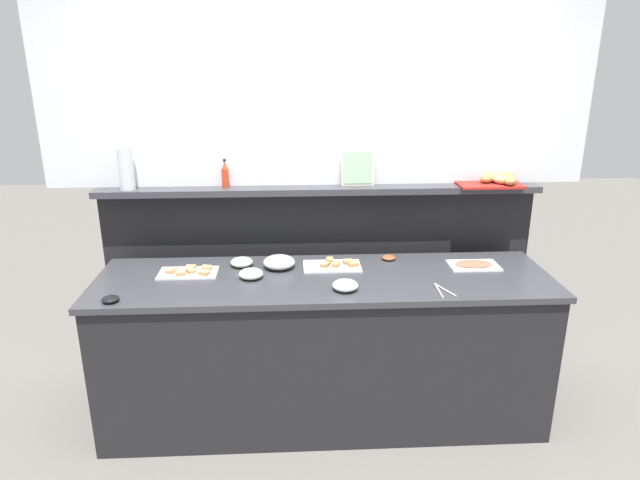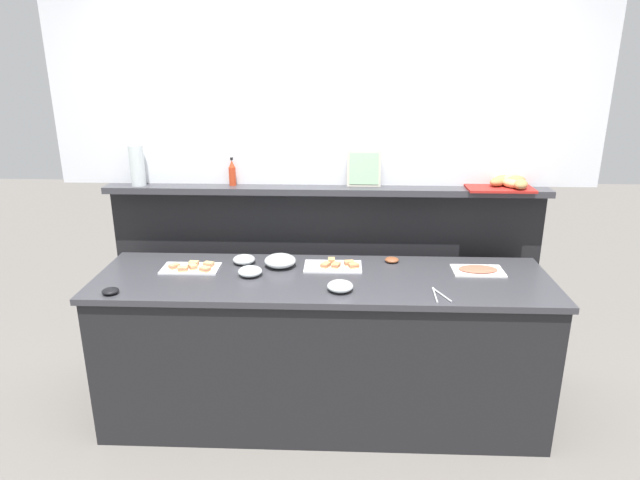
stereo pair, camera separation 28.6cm
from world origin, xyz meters
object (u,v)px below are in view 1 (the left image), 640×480
object	(u,v)px
serving_tongs	(442,290)
bread_basket	(497,179)
sandwich_platter_front	(334,265)
water_carafe	(126,169)
glass_bowl_large	(251,274)
framed_picture	(358,168)
condiment_bowl_teal	(389,257)
condiment_bowl_red	(110,299)
sandwich_platter_side	(189,272)
glass_bowl_medium	(345,286)
cold_cuts_platter	(474,265)
hot_sauce_bottle	(225,175)
glass_bowl_small	(279,263)
glass_bowl_extra	(242,262)

from	to	relation	value
serving_tongs	bread_basket	xyz separation A→B (m)	(0.51, 0.70, 0.45)
sandwich_platter_front	water_carafe	world-z (taller)	water_carafe
glass_bowl_large	framed_picture	distance (m)	0.96
condiment_bowl_teal	condiment_bowl_red	size ratio (longest dim) A/B	0.96
condiment_bowl_red	serving_tongs	bearing A→B (deg)	1.54
glass_bowl_large	framed_picture	xyz separation A→B (m)	(0.65, 0.50, 0.50)
sandwich_platter_side	framed_picture	xyz separation A→B (m)	(1.01, 0.42, 0.51)
glass_bowl_medium	condiment_bowl_teal	xyz separation A→B (m)	(0.31, 0.45, -0.01)
cold_cuts_platter	glass_bowl_medium	xyz separation A→B (m)	(-0.80, -0.31, 0.02)
condiment_bowl_red	hot_sauce_bottle	xyz separation A→B (m)	(0.53, 0.76, 0.48)
glass_bowl_small	hot_sauce_bottle	xyz separation A→B (m)	(-0.33, 0.34, 0.46)
sandwich_platter_side	glass_bowl_extra	xyz separation A→B (m)	(0.29, 0.11, 0.01)
glass_bowl_medium	condiment_bowl_red	world-z (taller)	glass_bowl_medium
condiment_bowl_teal	bread_basket	distance (m)	0.86
sandwich_platter_front	glass_bowl_large	bearing A→B (deg)	-162.19
glass_bowl_large	condiment_bowl_red	size ratio (longest dim) A/B	1.56
sandwich_platter_front	framed_picture	distance (m)	0.65
glass_bowl_small	bread_basket	bearing A→B (deg)	12.82
water_carafe	condiment_bowl_teal	bearing A→B (deg)	-7.47
glass_bowl_small	serving_tongs	distance (m)	0.95
glass_bowl_medium	glass_bowl_extra	bearing A→B (deg)	146.41
glass_bowl_medium	framed_picture	world-z (taller)	framed_picture
glass_bowl_large	condiment_bowl_red	bearing A→B (deg)	-158.43
serving_tongs	water_carafe	world-z (taller)	water_carafe
cold_cuts_platter	sandwich_platter_side	bearing A→B (deg)	-178.85
cold_cuts_platter	hot_sauce_bottle	xyz separation A→B (m)	(-1.48, 0.37, 0.48)
glass_bowl_small	condiment_bowl_red	world-z (taller)	glass_bowl_small
sandwich_platter_side	glass_bowl_small	bearing A→B (deg)	7.43
glass_bowl_large	glass_bowl_small	size ratio (longest dim) A/B	0.73
glass_bowl_medium	glass_bowl_small	distance (m)	0.50
sandwich_platter_front	glass_bowl_large	size ratio (longest dim) A/B	2.47
bread_basket	water_carafe	world-z (taller)	water_carafe
glass_bowl_medium	framed_picture	size ratio (longest dim) A/B	0.63
condiment_bowl_red	serving_tongs	size ratio (longest dim) A/B	0.47
sandwich_platter_side	condiment_bowl_teal	world-z (taller)	sandwich_platter_side
glass_bowl_extra	serving_tongs	world-z (taller)	glass_bowl_extra
glass_bowl_extra	bread_basket	bearing A→B (deg)	9.65
sandwich_platter_front	hot_sauce_bottle	size ratio (longest dim) A/B	1.93
glass_bowl_small	water_carafe	world-z (taller)	water_carafe
glass_bowl_extra	hot_sauce_bottle	size ratio (longest dim) A/B	0.76
cold_cuts_platter	hot_sauce_bottle	distance (m)	1.60
condiment_bowl_red	framed_picture	distance (m)	1.64
glass_bowl_extra	hot_sauce_bottle	xyz separation A→B (m)	(-0.10, 0.29, 0.47)
hot_sauce_bottle	bread_basket	distance (m)	1.71
serving_tongs	bread_basket	distance (m)	0.97
glass_bowl_extra	condiment_bowl_teal	world-z (taller)	glass_bowl_extra
water_carafe	glass_bowl_medium	bearing A→B (deg)	-27.20
glass_bowl_medium	glass_bowl_extra	size ratio (longest dim) A/B	1.05
sandwich_platter_front	hot_sauce_bottle	world-z (taller)	hot_sauce_bottle
sandwich_platter_side	cold_cuts_platter	xyz separation A→B (m)	(1.67, 0.03, -0.00)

